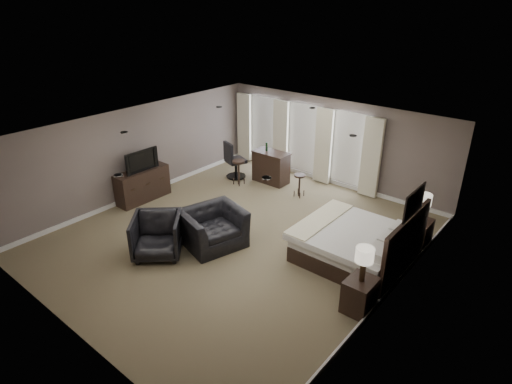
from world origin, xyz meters
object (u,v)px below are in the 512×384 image
Objects in this scene: lamp_far at (423,208)px; bed at (355,231)px; armchair_far at (157,234)px; nightstand_near at (360,295)px; nightstand_far at (418,233)px; lamp_near at (364,265)px; tv at (141,168)px; dresser at (143,185)px; bar_stool_right at (299,186)px; desk_chair at (236,160)px; bar_stool_left at (239,172)px; bar_counter at (271,167)px; armchair_near at (213,222)px.

bed is at bearing -121.54° from lamp_far.
nightstand_near is at bearing -27.09° from armchair_far.
nightstand_near is 2.90m from nightstand_far.
lamp_near is at bearing 0.00° from nightstand_near.
tv is (-6.92, 0.36, -0.03)m from lamp_near.
dresser is 4.45m from bar_stool_right.
lamp_near reaches higher than dresser.
lamp_near is 2.90m from lamp_far.
tv is 3.05m from desk_chair.
armchair_far is at bearing -164.74° from lamp_near.
nightstand_near is 6.96m from tv.
bar_stool_left is 1.98m from bar_stool_right.
nightstand_far is at bearing -8.91° from bar_counter.
bar_stool_left is at bearing -179.92° from lamp_far.
lamp_far is 4.77m from armchair_near.
nightstand_near is 6.13m from bar_counter.
desk_chair reaches higher than dresser.
bed is 3.42× the size of nightstand_far.
bed is at bearing -121.54° from nightstand_far.
armchair_far reaches higher than bar_stool_left.
desk_chair is at bearing -158.40° from bar_counter.
lamp_near reaches higher than lamp_far.
tv is at bearing 177.02° from lamp_near.
lamp_near is 6.29m from bar_stool_left.
armchair_far is at bearing -98.97° from bar_stool_right.
tv is 2.94m from bar_stool_left.
bar_counter reaches higher than bar_stool_left.
bar_counter is 1.01m from bar_stool_left.
armchair_far is 4.60m from bar_stool_right.
armchair_far is at bearing -136.76° from lamp_far.
bar_counter is (-0.56, 4.85, -0.03)m from armchair_far.
nightstand_far is at bearing -69.85° from tv.
armchair_near is 3.95m from bar_counter.
desk_chair is at bearing -18.02° from tv.
armchair_near is at bearing -58.07° from bar_stool_left.
nightstand_far is 0.96× the size of lamp_near.
armchair_near is at bearing -141.05° from lamp_far.
lamp_near is at bearing -90.00° from nightstand_far.
bar_stool_right is at bearing 13.52° from bar_stool_left.
nightstand_near is 0.42× the size of dresser.
desk_chair is at bearing 67.95° from armchair_far.
lamp_far reaches higher than nightstand_near.
armchair_far is (2.58, -1.55, 0.07)m from dresser.
armchair_far is 1.35× the size of bar_stool_left.
armchair_far is at bearing -164.74° from nightstand_near.
bar_stool_left is at bearing 162.80° from bed.
armchair_far is (-4.34, -4.09, 0.20)m from nightstand_far.
lamp_near is at bearing -27.09° from armchair_far.
armchair_near is at bearing -97.87° from tv.
lamp_far is 0.63× the size of armchair_far.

